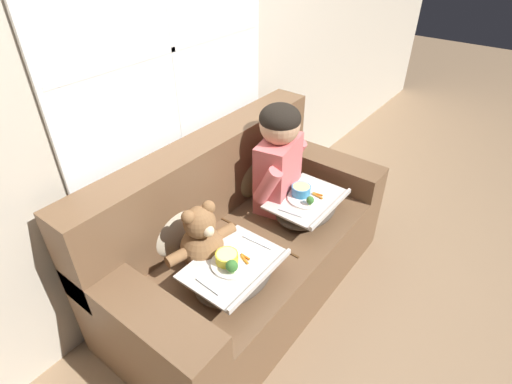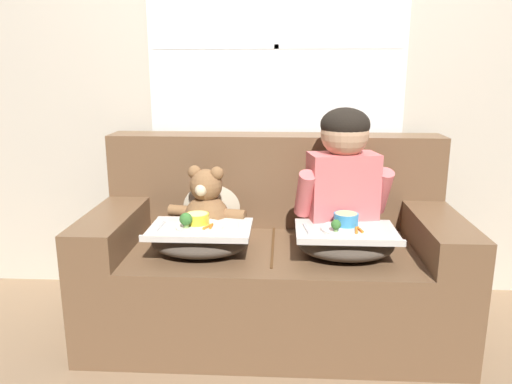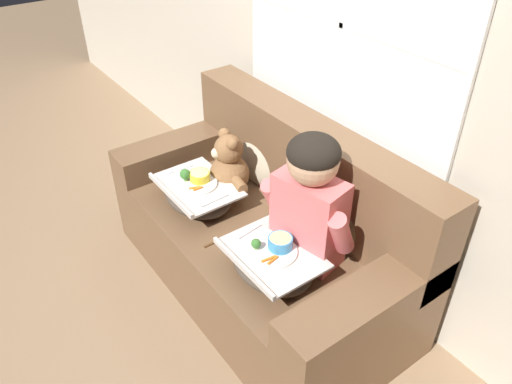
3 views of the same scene
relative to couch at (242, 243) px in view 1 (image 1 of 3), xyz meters
The scene contains 9 objects.
ground_plane 0.35m from the couch, 90.00° to the right, with size 14.00×14.00×0.00m, color #8E7051.
wall_back_with_window 1.07m from the couch, 90.00° to the left, with size 8.00×0.08×2.60m.
couch is the anchor object (origin of this frame).
throw_pillow_behind_child 0.48m from the couch, 29.31° to the left, with size 0.36×0.18×0.38m.
throw_pillow_behind_teddy 0.48m from the couch, 150.69° to the left, with size 0.37×0.18×0.38m.
child_figure 0.58m from the couch, ahead, with size 0.49×0.27×0.66m.
teddy_bear 0.43m from the couch, behind, with size 0.41×0.29×0.38m.
lap_tray_child 0.45m from the couch, 34.20° to the right, with size 0.46×0.34×0.19m.
lap_tray_teddy 0.45m from the couch, 145.79° to the right, with size 0.47×0.35×0.21m.
Camera 1 is at (-1.36, -1.08, 1.97)m, focal length 28.00 mm.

